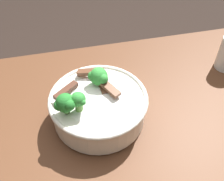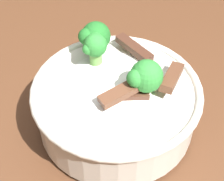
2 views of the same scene
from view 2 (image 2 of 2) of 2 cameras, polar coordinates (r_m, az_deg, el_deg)
The scene contains 1 object.
rice_bowl at distance 0.54m, azimuth 0.71°, elevation -1.53°, with size 0.25×0.25×0.14m.
Camera 2 is at (-0.29, -0.07, 1.24)m, focal length 57.24 mm.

